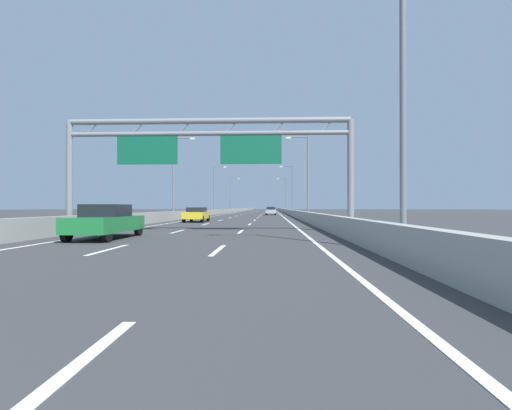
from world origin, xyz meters
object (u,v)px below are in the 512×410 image
streetlamp_left_mid (175,172)px  green_car (106,221)px  streetlamp_right_near (395,81)px  yellow_car (197,214)px  silver_car (271,211)px  streetlamp_right_mid (306,172)px  streetlamp_right_far (291,187)px  sign_gantry (206,146)px  streetlamp_left_distant (232,193)px  streetlamp_left_far (215,187)px  red_car (271,210)px  streetlamp_right_distant (285,193)px

streetlamp_left_mid → green_car: 26.62m
streetlamp_right_near → yellow_car: streetlamp_right_near is taller
streetlamp_left_mid → silver_car: bearing=64.9°
green_car → streetlamp_right_mid: bearing=66.5°
streetlamp_right_far → sign_gantry: bearing=-98.3°
streetlamp_left_distant → streetlamp_right_mid: bearing=-76.1°
streetlamp_right_near → streetlamp_right_mid: size_ratio=1.00×
streetlamp_left_far → red_car: bearing=60.3°
streetlamp_right_near → streetlamp_right_far: same height
streetlamp_left_mid → yellow_car: (4.00, -7.66, -4.68)m
streetlamp_right_near → streetlamp_left_far: (-14.93, 60.47, 0.00)m
streetlamp_left_far → red_car: streetlamp_left_far is taller
streetlamp_right_far → yellow_car: 39.72m
sign_gantry → streetlamp_left_far: size_ratio=1.70×
streetlamp_right_near → streetlamp_left_distant: bearing=99.3°
streetlamp_left_mid → streetlamp_left_distant: bearing=90.0°
streetlamp_left_distant → yellow_car: streetlamp_left_distant is taller
streetlamp_left_mid → streetlamp_right_mid: bearing=0.0°
streetlamp_right_near → red_car: size_ratio=2.06×
streetlamp_right_mid → red_car: (-4.01, 49.41, -4.64)m
streetlamp_left_distant → red_car: streetlamp_left_distant is taller
sign_gantry → streetlamp_right_distant: bearing=84.7°
sign_gantry → streetlamp_right_far: 52.45m
streetlamp_left_mid → streetlamp_right_far: same height
streetlamp_right_distant → red_car: 12.65m
streetlamp_left_distant → red_car: bearing=-45.4°
streetlamp_right_distant → streetlamp_left_mid: bearing=-103.9°
yellow_car → streetlamp_right_distant: bearing=80.9°
streetlamp_left_mid → red_car: streetlamp_left_mid is taller
sign_gantry → red_car: bearing=87.1°
streetlamp_right_near → silver_car: bearing=94.2°
sign_gantry → streetlamp_right_near: 11.47m
streetlamp_right_near → streetlamp_right_far: (0.00, 60.47, 0.00)m
sign_gantry → streetlamp_right_mid: 22.95m
streetlamp_right_mid → green_car: (-11.27, -25.96, -4.63)m
streetlamp_left_far → silver_car: 13.74m
streetlamp_right_near → yellow_car: 25.51m
sign_gantry → silver_car: sign_gantry is taller
sign_gantry → silver_car: size_ratio=3.45×
streetlamp_right_near → streetlamp_left_distant: (-14.93, 90.71, 0.00)m
sign_gantry → red_car: sign_gantry is taller
sign_gantry → green_car: size_ratio=3.51×
streetlamp_right_far → red_car: 20.13m
streetlamp_left_far → yellow_car: bearing=-84.0°
sign_gantry → yellow_car: bearing=103.4°
streetlamp_right_mid → green_car: size_ratio=2.07×
streetlamp_right_far → streetlamp_right_distant: 30.24m
yellow_car → streetlamp_right_far: bearing=73.9°
streetlamp_left_distant → streetlamp_right_distant: bearing=0.0°
red_car → streetlamp_left_far: bearing=-119.7°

